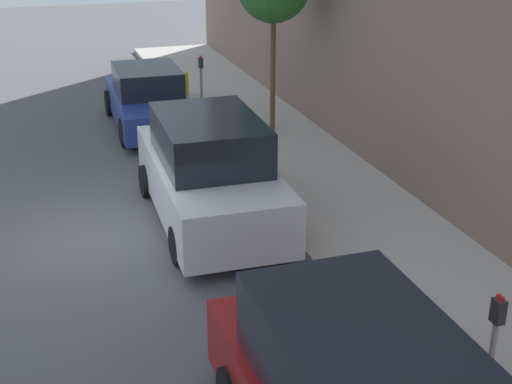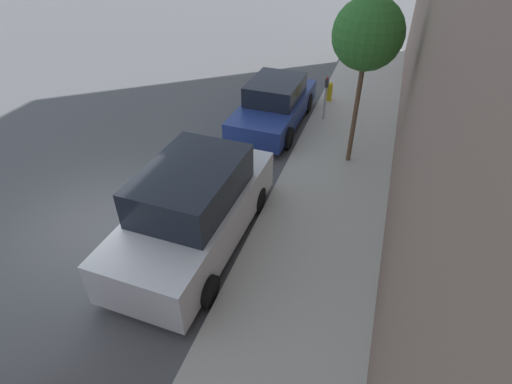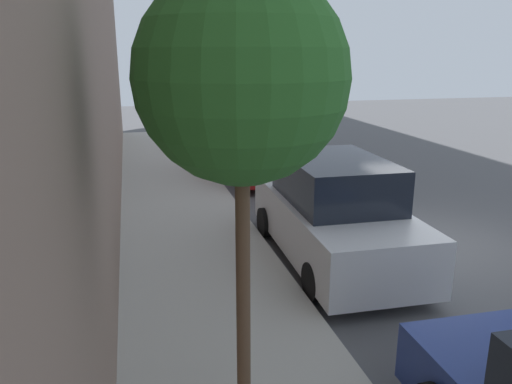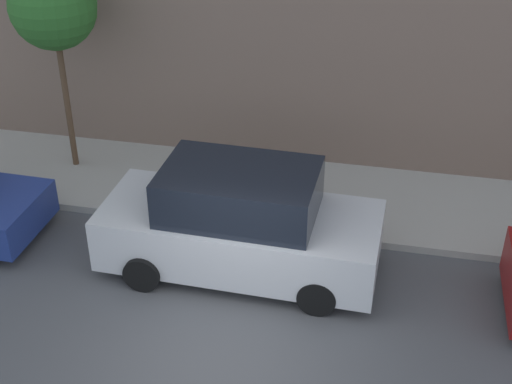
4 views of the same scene
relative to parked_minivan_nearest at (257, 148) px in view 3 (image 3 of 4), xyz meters
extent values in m
plane|color=#515154|center=(-2.15, 6.69, -0.92)|extent=(60.00, 60.00, 0.00)
cube|color=#B2ADA3|center=(2.79, 6.69, -0.85)|extent=(2.88, 32.00, 0.15)
cube|color=maroon|center=(0.00, 0.00, -0.28)|extent=(1.92, 4.91, 0.84)
cube|color=black|center=(0.00, 0.00, 0.56)|extent=(1.68, 3.11, 0.84)
cylinder|color=black|center=(-0.90, 1.52, -0.58)|extent=(0.22, 0.68, 0.68)
cylinder|color=black|center=(0.90, 1.52, -0.58)|extent=(0.22, 0.68, 0.68)
cylinder|color=black|center=(-0.90, -1.52, -0.58)|extent=(0.22, 0.68, 0.68)
cylinder|color=black|center=(0.90, -1.52, -0.58)|extent=(0.22, 0.68, 0.68)
cube|color=silver|center=(0.26, 6.92, -0.22)|extent=(2.09, 4.85, 0.96)
cube|color=black|center=(0.26, 6.92, 0.66)|extent=(1.79, 2.65, 0.80)
cylinder|color=black|center=(-0.67, 8.41, -0.60)|extent=(0.22, 0.64, 0.64)
cylinder|color=black|center=(1.19, 8.41, -0.60)|extent=(0.22, 0.64, 0.64)
cylinder|color=black|center=(-0.67, 5.43, -0.60)|extent=(0.22, 0.64, 0.64)
cylinder|color=black|center=(1.19, 5.43, -0.60)|extent=(0.22, 0.64, 0.64)
cylinder|color=#ADADB2|center=(1.80, 0.59, -0.18)|extent=(0.07, 0.07, 1.19)
cube|color=#2D2D33|center=(1.80, 0.59, 0.56)|extent=(0.11, 0.15, 0.28)
cube|color=red|center=(1.80, 0.59, 0.72)|extent=(0.04, 0.09, 0.05)
cylinder|color=brown|center=(3.00, 11.29, 0.75)|extent=(0.13, 0.13, 3.04)
sphere|color=#2D6B28|center=(3.00, 11.29, 2.74)|extent=(1.73, 1.73, 1.73)
camera|label=1|loc=(-2.69, -4.81, 4.65)|focal=50.00mm
camera|label=2|loc=(3.63, 1.05, 5.34)|focal=28.00mm
camera|label=3|loc=(3.88, 15.23, 2.93)|focal=35.00mm
camera|label=4|loc=(-9.68, 4.52, 6.79)|focal=50.00mm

